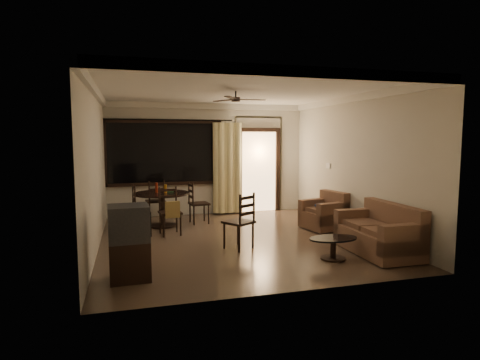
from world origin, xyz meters
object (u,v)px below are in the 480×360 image
object	(u,v)px
dining_chair_west	(126,216)
sofa	(380,234)
coffee_table	(333,245)
dining_chair_east	(199,211)
dining_table	(162,200)
tv_cabinet	(129,243)
armchair	(325,214)
dining_chair_south	(170,220)
dining_chair_north	(156,208)
side_chair	(239,232)

from	to	relation	value
dining_chair_west	sofa	xyz separation A→B (m)	(4.15, -3.00, 0.04)
dining_chair_west	coffee_table	bearing A→B (deg)	39.50
dining_chair_east	dining_table	bearing A→B (deg)	89.92
tv_cabinet	armchair	world-z (taller)	tv_cabinet
dining_chair_south	armchair	size ratio (longest dim) A/B	1.03
dining_chair_south	dining_chair_north	size ratio (longest dim) A/B	1.00
sofa	dining_chair_south	bearing A→B (deg)	146.10
dining_chair_east	dining_chair_north	distance (m)	1.12
dining_chair_west	coffee_table	size ratio (longest dim) A/B	1.18
dining_chair_east	dining_chair_south	size ratio (longest dim) A/B	1.00
dining_table	dining_chair_north	distance (m)	0.80
dining_chair_north	sofa	bearing A→B (deg)	125.62
dining_table	coffee_table	distance (m)	4.04
dining_chair_south	dining_chair_west	bearing A→B (deg)	132.21
dining_chair_east	tv_cabinet	xyz separation A→B (m)	(-1.52, -3.38, 0.24)
dining_chair_west	dining_chair_north	size ratio (longest dim) A/B	1.00
tv_cabinet	side_chair	bearing A→B (deg)	27.56
dining_chair_west	sofa	distance (m)	5.12
dining_chair_west	side_chair	world-z (taller)	side_chair
tv_cabinet	sofa	xyz separation A→B (m)	(4.07, 0.19, -0.19)
dining_table	sofa	xyz separation A→B (m)	(3.38, -3.10, -0.26)
dining_table	sofa	world-z (taller)	dining_table
armchair	sofa	bearing A→B (deg)	-101.71
dining_table	dining_chair_west	size ratio (longest dim) A/B	1.26
sofa	armchair	distance (m)	1.91
armchair	dining_chair_west	bearing A→B (deg)	152.39
dining_chair_east	dining_chair_north	size ratio (longest dim) A/B	1.00
tv_cabinet	side_chair	world-z (taller)	tv_cabinet
dining_table	tv_cabinet	size ratio (longest dim) A/B	1.16
dining_chair_west	tv_cabinet	size ratio (longest dim) A/B	0.92
dining_chair_north	tv_cabinet	xyz separation A→B (m)	(-0.60, -4.02, 0.24)
dining_chair_west	dining_chair_north	world-z (taller)	same
dining_table	armchair	bearing A→B (deg)	-19.58
armchair	coffee_table	bearing A→B (deg)	-126.82
tv_cabinet	coffee_table	distance (m)	3.16
sofa	tv_cabinet	bearing A→B (deg)	-176.88
dining_chair_south	tv_cabinet	size ratio (longest dim) A/B	0.92
dining_chair_south	side_chair	world-z (taller)	side_chair
dining_table	side_chair	world-z (taller)	side_chair
dining_table	sofa	size ratio (longest dim) A/B	0.78
dining_table	dining_chair_east	world-z (taller)	dining_table
dining_chair_east	armchair	size ratio (longest dim) A/B	1.03
dining_table	dining_chair_south	size ratio (longest dim) A/B	1.26
dining_chair_east	side_chair	world-z (taller)	side_chair
side_chair	sofa	bearing A→B (deg)	125.78
dining_chair_west	armchair	bearing A→B (deg)	68.56
coffee_table	tv_cabinet	bearing A→B (deg)	-178.33
dining_chair_south	sofa	bearing A→B (deg)	-40.93
dining_chair_west	dining_chair_south	size ratio (longest dim) A/B	1.00
dining_chair_west	side_chair	size ratio (longest dim) A/B	0.95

